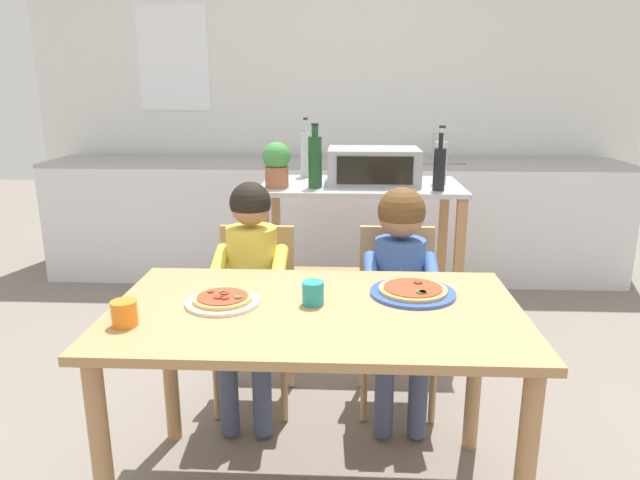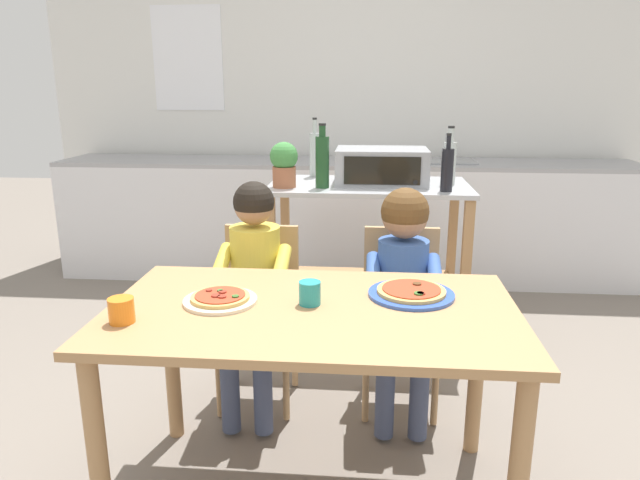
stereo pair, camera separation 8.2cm
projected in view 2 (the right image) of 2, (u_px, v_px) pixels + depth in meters
ground_plane at (333, 353)px, 3.21m from camera, size 11.61×11.61×0.00m
back_wall_tiled at (348, 97)px, 4.59m from camera, size 4.81×0.13×2.70m
kitchen_counter at (345, 219)px, 4.43m from camera, size 4.33×0.60×1.10m
kitchen_island_cart at (368, 236)px, 3.29m from camera, size 1.11×0.61×0.91m
toaster_oven at (382, 166)px, 3.20m from camera, size 0.50×0.36×0.20m
bottle_dark_olive_oil at (447, 169)px, 2.96m from camera, size 0.06×0.06×0.30m
bottle_squat_spirits at (449, 161)px, 3.16m from camera, size 0.07×0.07×0.32m
bottle_tall_green_wine at (322, 160)px, 3.06m from camera, size 0.07×0.07×0.34m
bottle_brown_beer at (315, 153)px, 3.44m from camera, size 0.06×0.06×0.35m
potted_herb_plant at (284, 163)px, 3.08m from camera, size 0.15×0.15×0.24m
dining_table at (312, 336)px, 1.93m from camera, size 1.36×0.79×0.74m
dining_chair_left at (260, 301)px, 2.66m from camera, size 0.36×0.36×0.81m
dining_chair_right at (400, 305)px, 2.62m from camera, size 0.36×0.36×0.81m
child_in_yellow_shirt at (253, 274)px, 2.49m from camera, size 0.32×0.42×1.03m
child_in_blue_striped_shirt at (403, 273)px, 2.46m from camera, size 0.32×0.42×1.01m
pizza_plate_cream at (220, 299)px, 1.94m from camera, size 0.25×0.25×0.03m
pizza_plate_blue_rimmed at (411, 293)px, 2.00m from camera, size 0.30×0.30×0.03m
drinking_cup_orange at (121, 310)px, 1.77m from camera, size 0.08×0.08×0.08m
drinking_cup_teal at (310, 293)px, 1.92m from camera, size 0.07×0.07×0.08m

